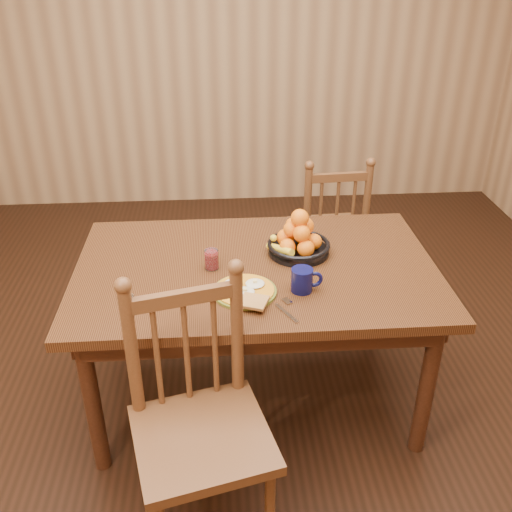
{
  "coord_description": "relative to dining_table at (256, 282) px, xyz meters",
  "views": [
    {
      "loc": [
        -0.16,
        -2.19,
        2.02
      ],
      "look_at": [
        0.0,
        0.0,
        0.8
      ],
      "focal_mm": 40.0,
      "sensor_mm": 36.0,
      "label": 1
    }
  ],
  "objects": [
    {
      "name": "coffee_mug",
      "position": [
        0.18,
        -0.21,
        0.14
      ],
      "size": [
        0.13,
        0.09,
        0.1
      ],
      "color": "#0A0C38",
      "rests_on": "dining_table"
    },
    {
      "name": "chair_far",
      "position": [
        0.51,
        0.9,
        -0.21
      ],
      "size": [
        0.45,
        0.43,
        0.94
      ],
      "rotation": [
        0.0,
        0.0,
        3.21
      ],
      "color": "#4C2E16",
      "rests_on": "ground"
    },
    {
      "name": "breakfast_plate",
      "position": [
        -0.06,
        -0.22,
        0.1
      ],
      "size": [
        0.26,
        0.3,
        0.04
      ],
      "color": "#59601E",
      "rests_on": "dining_table"
    },
    {
      "name": "chair_near",
      "position": [
        -0.25,
        -0.69,
        -0.16
      ],
      "size": [
        0.56,
        0.55,
        1.03
      ],
      "rotation": [
        0.0,
        0.0,
        0.24
      ],
      "color": "#4C2E16",
      "rests_on": "ground"
    },
    {
      "name": "juice_glass",
      "position": [
        -0.2,
        -0.01,
        0.13
      ],
      "size": [
        0.06,
        0.06,
        0.09
      ],
      "color": "silver",
      "rests_on": "dining_table"
    },
    {
      "name": "spoon",
      "position": [
        -0.52,
        -0.24,
        0.09
      ],
      "size": [
        0.06,
        0.16,
        0.01
      ],
      "rotation": [
        0.0,
        0.0,
        -0.34
      ],
      "color": "silver",
      "rests_on": "dining_table"
    },
    {
      "name": "fork",
      "position": [
        0.1,
        -0.35,
        0.09
      ],
      "size": [
        0.08,
        0.18,
        0.0
      ],
      "rotation": [
        0.0,
        0.0,
        0.49
      ],
      "color": "silver",
      "rests_on": "dining_table"
    },
    {
      "name": "room",
      "position": [
        0.0,
        0.0,
        0.68
      ],
      "size": [
        4.52,
        5.02,
        2.72
      ],
      "color": "black",
      "rests_on": "ground"
    },
    {
      "name": "fruit_bowl",
      "position": [
        0.2,
        0.11,
        0.15
      ],
      "size": [
        0.29,
        0.29,
        0.22
      ],
      "color": "black",
      "rests_on": "dining_table"
    },
    {
      "name": "dining_table",
      "position": [
        0.0,
        0.0,
        0.0
      ],
      "size": [
        1.6,
        1.0,
        0.75
      ],
      "color": "black",
      "rests_on": "ground"
    }
  ]
}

